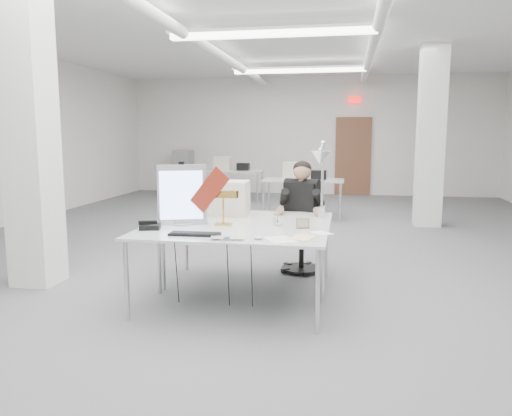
{
  "coord_description": "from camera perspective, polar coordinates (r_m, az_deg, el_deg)",
  "views": [
    {
      "loc": [
        1.05,
        -6.87,
        1.65
      ],
      "look_at": [
        0.16,
        -2.0,
        0.91
      ],
      "focal_mm": 35.0,
      "sensor_mm": 36.0,
      "label": 1
    }
  ],
  "objects": [
    {
      "name": "bankers_lamp",
      "position": [
        4.94,
        -3.77,
        0.21
      ],
      "size": [
        0.33,
        0.14,
        0.38
      ],
      "primitive_type": null,
      "rotation": [
        0.0,
        0.0,
        -0.02
      ],
      "color": "#B98F39",
      "rests_on": "desk_main"
    },
    {
      "name": "seated_person",
      "position": [
        5.89,
        5.26,
        1.11
      ],
      "size": [
        0.63,
        0.7,
        0.88
      ],
      "primitive_type": null,
      "rotation": [
        0.0,
        0.0,
        -0.31
      ],
      "color": "black",
      "rests_on": "office_chair"
    },
    {
      "name": "paper_stack_b",
      "position": [
        4.35,
        5.34,
        -3.4
      ],
      "size": [
        0.24,
        0.29,
        0.01
      ],
      "primitive_type": "cube",
      "rotation": [
        0.0,
        0.0,
        -0.27
      ],
      "color": "#F2D391",
      "rests_on": "desk_main"
    },
    {
      "name": "laptop",
      "position": [
        4.23,
        -3.34,
        -3.6
      ],
      "size": [
        0.31,
        0.22,
        0.02
      ],
      "primitive_type": "imported",
      "rotation": [
        0.0,
        0.0,
        0.15
      ],
      "color": "silver",
      "rests_on": "desk_main"
    },
    {
      "name": "desk_second",
      "position": [
        5.45,
        -0.92,
        -1.12
      ],
      "size": [
        1.8,
        0.9,
        0.02
      ],
      "primitive_type": "cube",
      "color": "silver",
      "rests_on": "room_shell"
    },
    {
      "name": "paper_stack_a",
      "position": [
        4.26,
        2.79,
        -3.64
      ],
      "size": [
        0.32,
        0.36,
        0.01
      ],
      "primitive_type": "cube",
      "rotation": [
        0.0,
        0.0,
        0.5
      ],
      "color": "white",
      "rests_on": "desk_main"
    },
    {
      "name": "monitor",
      "position": [
        4.98,
        -8.44,
        1.5
      ],
      "size": [
        0.47,
        0.2,
        0.6
      ],
      "primitive_type": "cube",
      "rotation": [
        0.0,
        0.0,
        0.34
      ],
      "color": "#AEAFB3",
      "rests_on": "desk_main"
    },
    {
      "name": "picture_frame_right",
      "position": [
        4.78,
        5.36,
        -1.75
      ],
      "size": [
        0.13,
        0.06,
        0.1
      ],
      "primitive_type": "cube",
      "rotation": [
        -0.21,
        0.0,
        0.26
      ],
      "color": "#A17445",
      "rests_on": "desk_main"
    },
    {
      "name": "desk_clock",
      "position": [
        4.9,
        2.49,
        -1.47
      ],
      "size": [
        0.1,
        0.05,
        0.1
      ],
      "primitive_type": "cylinder",
      "rotation": [
        1.57,
        0.0,
        0.26
      ],
      "color": "#BBBCC1",
      "rests_on": "desk_main"
    },
    {
      "name": "desk_phone",
      "position": [
        4.84,
        -12.01,
        -2.11
      ],
      "size": [
        0.22,
        0.21,
        0.05
      ],
      "primitive_type": "cube",
      "rotation": [
        0.0,
        0.0,
        0.26
      ],
      "color": "black",
      "rests_on": "desk_main"
    },
    {
      "name": "architect_lamp",
      "position": [
        5.12,
        7.46,
        3.57
      ],
      "size": [
        0.25,
        0.72,
        0.93
      ],
      "primitive_type": null,
      "rotation": [
        0.0,
        0.0,
        -0.0
      ],
      "color": "silver",
      "rests_on": "desk_second"
    },
    {
      "name": "pennant",
      "position": [
        4.85,
        -5.33,
        2.08
      ],
      "size": [
        0.42,
        0.08,
        0.46
      ],
      "primitive_type": "cube",
      "rotation": [
        0.0,
        -0.87,
        -0.17
      ],
      "color": "maroon",
      "rests_on": "monitor"
    },
    {
      "name": "bg_desk_a",
      "position": [
        9.95,
        5.41,
        3.19
      ],
      "size": [
        1.6,
        0.8,
        0.02
      ],
      "primitive_type": "cube",
      "color": "silver",
      "rests_on": "room_shell"
    },
    {
      "name": "office_chair",
      "position": [
        5.99,
        5.26,
        -1.86
      ],
      "size": [
        0.72,
        0.72,
        1.16
      ],
      "primitive_type": null,
      "rotation": [
        0.0,
        0.0,
        -0.31
      ],
      "color": "black",
      "rests_on": "room_shell"
    },
    {
      "name": "picture_frame_left",
      "position": [
        5.03,
        -9.88,
        -1.22
      ],
      "size": [
        0.16,
        0.06,
        0.12
      ],
      "primitive_type": "cube",
      "rotation": [
        -0.21,
        0.0,
        -0.15
      ],
      "color": "olive",
      "rests_on": "desk_main"
    },
    {
      "name": "filing_cabinet",
      "position": [
        14.31,
        -8.24,
        4.16
      ],
      "size": [
        0.45,
        0.55,
        1.2
      ],
      "primitive_type": "cube",
      "color": "gray",
      "rests_on": "room_shell"
    },
    {
      "name": "desk_main",
      "position": [
        4.59,
        -3.12,
        -2.95
      ],
      "size": [
        1.8,
        0.9,
        0.02
      ],
      "primitive_type": "cube",
      "color": "silver",
      "rests_on": "room_shell"
    },
    {
      "name": "beige_monitor",
      "position": [
        5.56,
        -2.97,
        1.15
      ],
      "size": [
        0.41,
        0.39,
        0.38
      ],
      "primitive_type": "cube",
      "rotation": [
        0.0,
        0.0,
        0.04
      ],
      "color": "beige",
      "rests_on": "desk_second"
    },
    {
      "name": "room_shell",
      "position": [
        7.08,
        2.13,
        8.81
      ],
      "size": [
        10.04,
        14.04,
        3.24
      ],
      "color": "#59595B",
      "rests_on": "ground"
    },
    {
      "name": "mouse",
      "position": [
        4.26,
        0.28,
        -3.43
      ],
      "size": [
        0.08,
        0.05,
        0.03
      ],
      "primitive_type": "ellipsoid",
      "rotation": [
        0.0,
        0.0,
        0.02
      ],
      "color": "#B5B5BA",
      "rests_on": "desk_main"
    },
    {
      "name": "paper_stack_c",
      "position": [
        4.57,
        7.49,
        -2.87
      ],
      "size": [
        0.23,
        0.24,
        0.01
      ],
      "primitive_type": "cube",
      "rotation": [
        0.0,
        0.0,
        -0.82
      ],
      "color": "white",
      "rests_on": "desk_main"
    },
    {
      "name": "keyboard",
      "position": [
        4.48,
        -7.02,
        -2.97
      ],
      "size": [
        0.46,
        0.16,
        0.02
      ],
      "primitive_type": "cube",
      "rotation": [
        0.0,
        0.0,
        0.02
      ],
      "color": "black",
      "rests_on": "desk_main"
    },
    {
      "name": "bg_desk_b",
      "position": [
        12.44,
        -2.93,
        4.26
      ],
      "size": [
        1.6,
        0.8,
        0.02
      ],
      "primitive_type": "cube",
      "color": "silver",
      "rests_on": "room_shell"
    }
  ]
}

